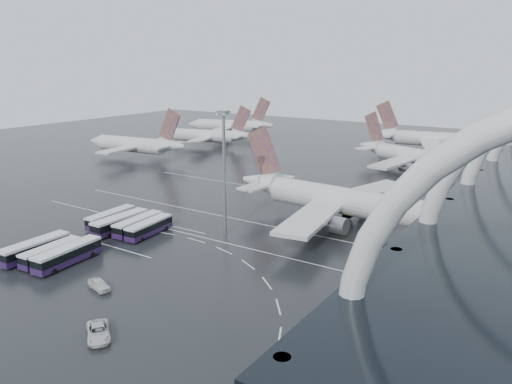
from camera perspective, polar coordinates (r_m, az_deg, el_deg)
The scene contains 26 objects.
ground at distance 100.70m, azimuth -1.32°, elevation -5.86°, with size 420.00×420.00×0.00m, color black.
lane_marking_near at distance 99.17m, azimuth -1.98°, elevation -6.19°, with size 120.00×0.25×0.01m, color silver.
lane_marking_mid at distance 110.19m, azimuth 2.24°, elevation -4.02°, with size 120.00×0.25×0.01m, color silver.
lane_marking_far at distance 133.93m, azimuth 8.46°, elevation -0.78°, with size 120.00×0.25×0.01m, color silver.
bus_bay_line_south at distance 105.24m, azimuth -17.31°, elevation -5.62°, with size 28.00×0.25×0.01m, color silver.
bus_bay_line_north at distance 115.32m, azimuth -11.20°, elevation -3.44°, with size 28.00×0.25×0.01m, color silver.
airliner_main at distance 112.48m, azimuth 10.30°, elevation -1.14°, with size 60.24×52.73×20.40m.
airliner_gate_b at distance 173.76m, azimuth 18.16°, elevation 3.75°, with size 51.25×45.55×18.32m.
airliner_gate_c at distance 213.11m, azimuth 20.15°, elevation 5.60°, with size 56.23×51.41×20.03m.
jet_remote_west at distance 192.86m, azimuth -13.43°, elevation 5.23°, with size 44.68×36.06×19.43m.
jet_remote_mid at distance 214.80m, azimuth -5.31°, elevation 6.39°, with size 40.71×33.05×17.92m.
jet_remote_far at distance 245.73m, azimuth -2.84°, elevation 7.56°, with size 43.83×35.56×19.24m.
bus_row_near_a at distance 115.62m, azimuth -16.24°, elevation -2.82°, with size 3.64×12.82×3.12m.
bus_row_near_b at distance 111.01m, azimuth -15.27°, elevation -3.39°, with size 3.46×13.88×3.41m.
bus_row_near_c at distance 109.46m, azimuth -13.32°, elevation -3.60°, with size 3.91×13.06×3.17m.
bus_row_near_d at distance 107.12m, azimuth -12.11°, elevation -3.96°, with size 4.02×12.62×3.05m.
bus_row_far_a at distance 101.46m, azimuth -23.94°, elevation -5.92°, with size 3.50×13.50×3.30m.
bus_row_far_b at distance 98.86m, azimuth -22.39°, elevation -6.41°, with size 3.58×12.16×2.95m.
bus_row_far_c at distance 96.11m, azimuth -20.73°, elevation -6.70°, with size 4.27×13.81×3.35m.
van_curve_a at distance 71.21m, azimuth -17.57°, elevation -15.00°, with size 2.86×6.19×1.72m, color silver.
van_curve_b at distance 84.71m, azimuth -17.48°, elevation -10.05°, with size 2.01×4.99×1.70m, color silver.
floodlight_mast at distance 101.76m, azimuth -3.66°, elevation 3.87°, with size 1.98×1.98×25.89m.
gse_cart_belly_b at distance 113.36m, azimuth 14.58°, elevation -3.64°, with size 2.25×1.33×1.23m, color slate.
gse_cart_belly_c at distance 111.24m, azimuth 10.05°, elevation -3.73°, with size 2.29×1.35×1.25m, color gold.
gse_cart_belly_d at distance 113.37m, azimuth 20.77°, elevation -4.17°, with size 2.06×1.22×1.12m, color slate.
gse_cart_belly_e at distance 119.49m, azimuth 15.25°, elevation -2.79°, with size 1.90×1.12×1.04m, color gold.
Camera 1 is at (53.80, -77.46, 35.29)m, focal length 35.00 mm.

